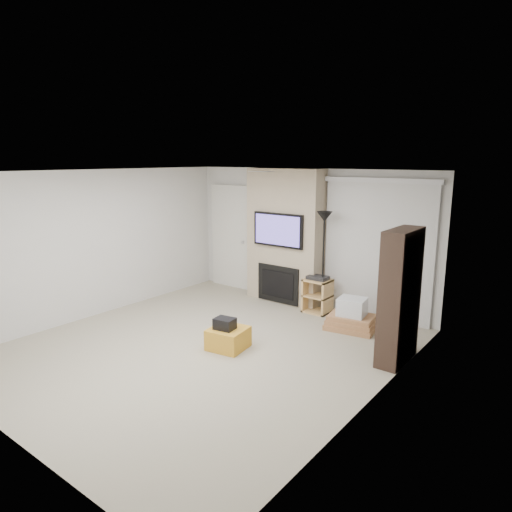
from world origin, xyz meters
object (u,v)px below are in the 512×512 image
Objects in this scene: ottoman at (228,338)px; box_stack at (352,317)px; floor_lamp at (324,234)px; bookshelf at (400,297)px; av_stand at (317,293)px.

box_stack is at bearing 58.83° from ottoman.
ottoman is 2.07m from box_stack.
floor_lamp is 1.49m from box_stack.
bookshelf reaches higher than ottoman.
av_stand is at bearing 84.25° from ottoman.
av_stand is at bearing 149.45° from bookshelf.
floor_lamp is 2.12m from bookshelf.
ottoman is 0.28× the size of bookshelf.
floor_lamp is (0.32, 2.15, 1.27)m from ottoman.
floor_lamp is 1.08m from av_stand.
av_stand is (0.22, 2.16, 0.20)m from ottoman.
box_stack is at bearing -26.60° from floor_lamp.
av_stand is at bearing 173.60° from floor_lamp.
ottoman is 0.60× the size of box_stack.
bookshelf is (1.75, -1.08, -0.52)m from floor_lamp.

